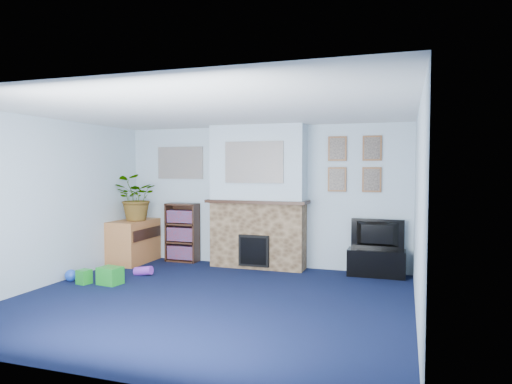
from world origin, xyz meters
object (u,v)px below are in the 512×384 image
(bookshelf, at_px, (183,234))
(sideboard, at_px, (134,243))
(television, at_px, (377,234))
(tv_stand, at_px, (376,262))

(bookshelf, height_order, sideboard, bookshelf)
(television, xyz_separation_m, sideboard, (-4.19, -0.30, -0.30))
(tv_stand, relative_size, bookshelf, 0.84)
(tv_stand, distance_m, bookshelf, 3.41)
(tv_stand, xyz_separation_m, bookshelf, (-3.40, 0.08, 0.28))
(tv_stand, bearing_deg, sideboard, -176.18)
(television, relative_size, sideboard, 0.84)
(television, height_order, sideboard, television)
(bookshelf, relative_size, sideboard, 1.08)
(television, distance_m, sideboard, 4.21)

